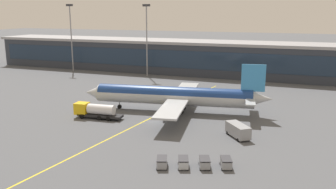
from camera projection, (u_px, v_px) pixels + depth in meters
name	position (u px, v px, depth m)	size (l,w,h in m)	color
ground_plane	(154.00, 122.00, 75.80)	(700.00, 700.00, 0.00)	#515459
apron_lead_in_line	(150.00, 118.00, 78.23)	(0.30, 80.00, 0.01)	yellow
terminal_building	(186.00, 57.00, 135.67)	(163.04, 17.97, 12.25)	#2D333D
main_airliner	(175.00, 96.00, 82.50)	(44.06, 35.11, 11.65)	#B2B7BC
fuel_tanker	(95.00, 110.00, 77.89)	(10.97, 3.41, 3.25)	#232326
lavatory_truck	(238.00, 130.00, 66.20)	(5.46, 5.94, 2.50)	gray
baggage_cart_0	(162.00, 162.00, 53.41)	(2.35, 3.01, 1.48)	gray
baggage_cart_1	(183.00, 162.00, 53.36)	(2.35, 3.01, 1.48)	#B2B7BC
baggage_cart_2	(205.00, 162.00, 53.32)	(2.35, 3.01, 1.48)	gray
baggage_cart_3	(226.00, 163.00, 53.27)	(2.35, 3.01, 1.48)	gray
apron_light_mast_0	(71.00, 33.00, 137.59)	(2.80, 0.50, 25.70)	gray
apron_light_mast_2	(147.00, 35.00, 126.63)	(2.80, 0.50, 25.43)	gray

